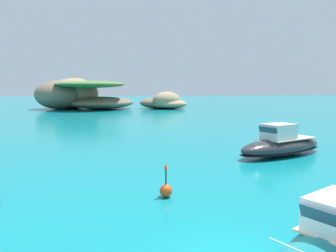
% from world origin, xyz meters
% --- Properties ---
extents(islet_large, '(25.92, 20.85, 7.12)m').
position_xyz_m(islet_large, '(-12.41, 69.03, 3.19)').
color(islet_large, '#9E8966').
rests_on(islet_large, ground).
extents(islet_small, '(13.60, 12.49, 3.99)m').
position_xyz_m(islet_small, '(8.19, 66.34, 1.46)').
color(islet_small, '#9E8966').
rests_on(islet_small, ground).
extents(motorboat_charcoal, '(7.99, 5.03, 2.27)m').
position_xyz_m(motorboat_charcoal, '(8.33, 13.11, 0.76)').
color(motorboat_charcoal, '#2D2D33').
rests_on(motorboat_charcoal, ground).
extents(channel_buoy, '(0.56, 0.56, 1.48)m').
position_xyz_m(channel_buoy, '(-1.02, 5.86, 0.34)').
color(channel_buoy, '#E54C19').
rests_on(channel_buoy, ground).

